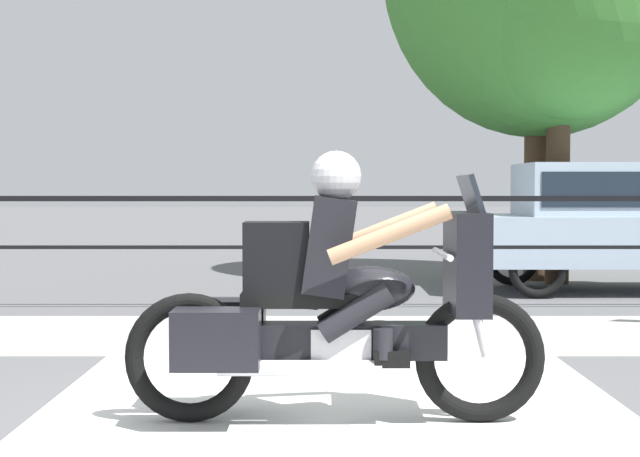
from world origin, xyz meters
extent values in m
plane|color=#565659|center=(0.00, 0.00, 0.00)|extent=(120.00, 120.00, 0.00)
cube|color=#A8A59E|center=(0.00, 3.40, 0.01)|extent=(44.00, 2.40, 0.01)
cube|color=silver|center=(0.13, -0.20, 0.00)|extent=(3.58, 6.00, 0.01)
cube|color=black|center=(0.00, 5.20, 1.23)|extent=(36.00, 0.04, 0.06)
cube|color=black|center=(0.00, 5.20, 0.69)|extent=(36.00, 0.03, 0.04)
cylinder|color=black|center=(0.00, 5.20, 0.63)|extent=(0.05, 0.05, 1.26)
torus|color=black|center=(0.97, 0.04, 0.37)|extent=(0.75, 0.11, 0.75)
torus|color=black|center=(-0.70, 0.04, 0.37)|extent=(0.75, 0.11, 0.75)
cube|color=black|center=(0.13, 0.04, 0.47)|extent=(1.27, 0.22, 0.20)
cube|color=silver|center=(0.16, 0.04, 0.42)|extent=(0.34, 0.26, 0.26)
ellipsoid|color=black|center=(0.33, 0.04, 0.77)|extent=(0.52, 0.30, 0.26)
cube|color=black|center=(-0.04, 0.04, 0.71)|extent=(0.74, 0.28, 0.08)
cube|color=black|center=(0.89, 0.04, 0.92)|extent=(0.20, 0.59, 0.58)
cube|color=#1E232B|center=(0.91, 0.04, 1.31)|extent=(0.10, 0.50, 0.24)
cylinder|color=silver|center=(0.75, 0.04, 0.97)|extent=(0.04, 0.70, 0.04)
cylinder|color=silver|center=(-0.07, -0.12, 0.34)|extent=(0.92, 0.09, 0.09)
cube|color=black|center=(-0.52, -0.20, 0.52)|extent=(0.48, 0.28, 0.33)
cube|color=black|center=(-0.52, 0.28, 0.52)|extent=(0.48, 0.28, 0.33)
cylinder|color=silver|center=(0.94, 0.04, 0.65)|extent=(0.19, 0.06, 0.55)
cube|color=black|center=(0.10, 0.04, 1.02)|extent=(0.31, 0.36, 0.58)
sphere|color=tan|center=(0.14, 0.04, 1.40)|extent=(0.23, 0.23, 0.23)
sphere|color=#B7B7BC|center=(0.14, 0.04, 1.42)|extent=(0.29, 0.29, 0.29)
cylinder|color=black|center=(0.25, -0.11, 0.65)|extent=(0.44, 0.13, 0.34)
cylinder|color=black|center=(0.40, -0.11, 0.48)|extent=(0.11, 0.11, 0.17)
cube|color=black|center=(0.45, -0.11, 0.39)|extent=(0.20, 0.10, 0.09)
cylinder|color=black|center=(0.25, 0.19, 0.65)|extent=(0.44, 0.13, 0.34)
cylinder|color=black|center=(0.40, 0.19, 0.48)|extent=(0.11, 0.11, 0.17)
cube|color=black|center=(0.45, 0.19, 0.39)|extent=(0.20, 0.10, 0.09)
cylinder|color=tan|center=(0.42, -0.26, 1.10)|extent=(0.68, 0.09, 0.34)
cylinder|color=tan|center=(0.42, 0.34, 1.10)|extent=(0.68, 0.09, 0.34)
cube|color=black|center=(-0.20, 0.04, 0.95)|extent=(0.37, 0.28, 0.41)
cube|color=#9EB2C6|center=(3.92, 7.05, 0.67)|extent=(3.99, 1.71, 0.63)
cube|color=#9EB2C6|center=(3.68, 7.05, 1.32)|extent=(2.07, 1.50, 0.67)
cube|color=#19232D|center=(3.68, 7.05, 1.32)|extent=(1.91, 1.54, 0.43)
torus|color=black|center=(2.69, 6.26, 0.36)|extent=(0.72, 0.11, 0.72)
torus|color=black|center=(2.69, 7.84, 0.36)|extent=(0.72, 0.11, 0.72)
cylinder|color=#473323|center=(3.20, 8.63, 1.34)|extent=(0.41, 0.41, 2.69)
cylinder|color=#473323|center=(3.36, 8.08, 1.36)|extent=(0.33, 0.33, 2.71)
camera|label=1|loc=(0.05, -5.55, 1.36)|focal=55.00mm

